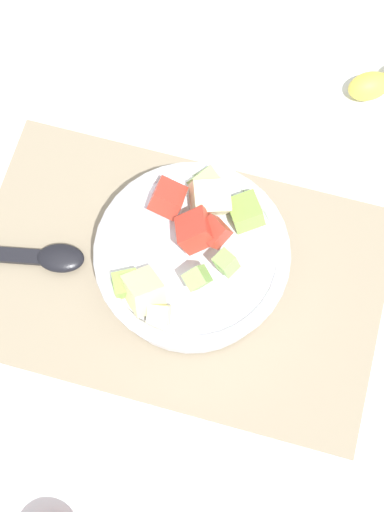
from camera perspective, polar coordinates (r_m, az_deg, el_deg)
name	(u,v)px	position (r m, az deg, el deg)	size (l,w,h in m)	color
ground_plane	(177,277)	(0.86, -1.16, -1.70)	(2.40, 2.40, 0.00)	silver
placemat	(177,277)	(0.86, -1.16, -1.64)	(0.49, 0.31, 0.01)	gray
salad_bowl	(192,257)	(0.82, -0.01, -0.11)	(0.22, 0.22, 0.12)	white
serving_spoon	(24,256)	(0.88, -13.11, 0.01)	(0.22, 0.07, 0.01)	black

